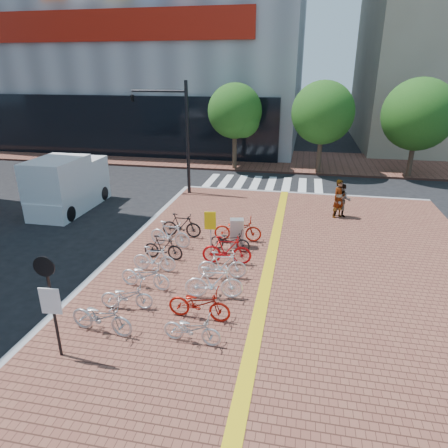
% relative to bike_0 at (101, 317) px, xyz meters
% --- Properties ---
extents(ground, '(120.00, 120.00, 0.00)m').
position_rel_bike_0_xyz_m(ground, '(2.11, 2.61, -0.64)').
color(ground, black).
rests_on(ground, ground).
extents(sidewalk, '(14.00, 34.00, 0.15)m').
position_rel_bike_0_xyz_m(sidewalk, '(5.11, -2.39, -0.56)').
color(sidewalk, brown).
rests_on(sidewalk, ground).
extents(tactile_strip, '(0.40, 34.00, 0.01)m').
position_rel_bike_0_xyz_m(tactile_strip, '(4.11, -2.39, -0.48)').
color(tactile_strip, gold).
rests_on(tactile_strip, sidewalk).
extents(kerb_north, '(14.00, 0.25, 0.15)m').
position_rel_bike_0_xyz_m(kerb_north, '(5.11, 14.61, -0.56)').
color(kerb_north, gray).
rests_on(kerb_north, ground).
extents(far_sidewalk, '(70.00, 8.00, 0.15)m').
position_rel_bike_0_xyz_m(far_sidewalk, '(2.11, 23.61, -0.56)').
color(far_sidewalk, brown).
rests_on(far_sidewalk, ground).
extents(crosswalk, '(7.50, 4.00, 0.01)m').
position_rel_bike_0_xyz_m(crosswalk, '(2.61, 16.61, -0.63)').
color(crosswalk, silver).
rests_on(crosswalk, ground).
extents(street_trees, '(16.20, 4.60, 6.35)m').
position_rel_bike_0_xyz_m(street_trees, '(7.15, 20.06, 3.46)').
color(street_trees, '#38281E').
rests_on(street_trees, far_sidewalk).
extents(bike_0, '(1.93, 0.85, 0.98)m').
position_rel_bike_0_xyz_m(bike_0, '(0.00, 0.00, 0.00)').
color(bike_0, '#AEAEB3').
rests_on(bike_0, sidewalk).
extents(bike_1, '(1.65, 0.77, 0.83)m').
position_rel_bike_0_xyz_m(bike_1, '(0.17, 1.24, -0.07)').
color(bike_1, silver).
rests_on(bike_1, sidewalk).
extents(bike_2, '(1.80, 0.78, 0.92)m').
position_rel_bike_0_xyz_m(bike_2, '(0.25, 2.50, -0.03)').
color(bike_2, white).
rests_on(bike_2, sidewalk).
extents(bike_3, '(1.59, 0.49, 0.95)m').
position_rel_bike_0_xyz_m(bike_3, '(0.12, 3.69, -0.02)').
color(bike_3, white).
rests_on(bike_3, sidewalk).
extents(bike_4, '(1.59, 0.53, 0.94)m').
position_rel_bike_0_xyz_m(bike_4, '(0.10, 4.68, -0.02)').
color(bike_4, black).
rests_on(bike_4, sidewalk).
extents(bike_5, '(1.83, 0.77, 1.07)m').
position_rel_bike_0_xyz_m(bike_5, '(-0.02, 5.83, 0.04)').
color(bike_5, white).
rests_on(bike_5, sidewalk).
extents(bike_6, '(1.74, 0.52, 1.04)m').
position_rel_bike_0_xyz_m(bike_6, '(0.13, 6.91, 0.03)').
color(bike_6, black).
rests_on(bike_6, sidewalk).
extents(bike_7, '(1.63, 0.67, 0.83)m').
position_rel_bike_0_xyz_m(bike_7, '(2.53, 0.06, -0.07)').
color(bike_7, silver).
rests_on(bike_7, sidewalk).
extents(bike_8, '(1.88, 0.74, 0.97)m').
position_rel_bike_0_xyz_m(bike_8, '(2.43, 1.16, -0.00)').
color(bike_8, '#A2150B').
rests_on(bike_8, sidewalk).
extents(bike_9, '(1.89, 0.81, 1.10)m').
position_rel_bike_0_xyz_m(bike_9, '(2.60, 2.32, 0.06)').
color(bike_9, white).
rests_on(bike_9, sidewalk).
extents(bike_10, '(1.74, 0.75, 1.01)m').
position_rel_bike_0_xyz_m(bike_10, '(2.60, 3.63, 0.02)').
color(bike_10, silver).
rests_on(bike_10, sidewalk).
extents(bike_11, '(1.87, 0.69, 1.10)m').
position_rel_bike_0_xyz_m(bike_11, '(2.54, 4.76, 0.06)').
color(bike_11, '#B70D10').
rests_on(bike_11, sidewalk).
extents(bike_12, '(1.70, 0.76, 0.86)m').
position_rel_bike_0_xyz_m(bike_12, '(2.44, 5.93, -0.06)').
color(bike_12, black).
rests_on(bike_12, sidewalk).
extents(bike_13, '(2.03, 0.86, 1.04)m').
position_rel_bike_0_xyz_m(bike_13, '(2.58, 6.94, 0.03)').
color(bike_13, '#AD1A0C').
rests_on(bike_13, sidewalk).
extents(pedestrian_a, '(0.81, 0.78, 1.88)m').
position_rel_bike_0_xyz_m(pedestrian_a, '(6.88, 10.76, 0.45)').
color(pedestrian_a, gray).
rests_on(pedestrian_a, sidewalk).
extents(pedestrian_b, '(0.85, 0.69, 1.66)m').
position_rel_bike_0_xyz_m(pedestrian_b, '(7.05, 10.83, 0.34)').
color(pedestrian_b, '#4D5361').
rests_on(pedestrian_b, sidewalk).
extents(utility_box, '(0.61, 0.50, 1.18)m').
position_rel_bike_0_xyz_m(utility_box, '(2.63, 6.38, 0.10)').
color(utility_box, silver).
rests_on(utility_box, sidewalk).
extents(yellow_sign, '(0.45, 0.13, 1.66)m').
position_rel_bike_0_xyz_m(yellow_sign, '(1.70, 5.70, 0.66)').
color(yellow_sign, '#B7B7BC').
rests_on(yellow_sign, sidewalk).
extents(notice_sign, '(0.52, 0.14, 2.79)m').
position_rel_bike_0_xyz_m(notice_sign, '(-0.60, -1.11, 1.27)').
color(notice_sign, black).
rests_on(notice_sign, sidewalk).
extents(traffic_light_pole, '(3.34, 1.29, 6.23)m').
position_rel_bike_0_xyz_m(traffic_light_pole, '(-2.83, 13.37, 3.81)').
color(traffic_light_pole, black).
rests_on(traffic_light_pole, sidewalk).
extents(box_truck, '(2.19, 4.91, 2.83)m').
position_rel_bike_0_xyz_m(box_truck, '(-6.81, 9.66, 0.69)').
color(box_truck, silver).
rests_on(box_truck, ground).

